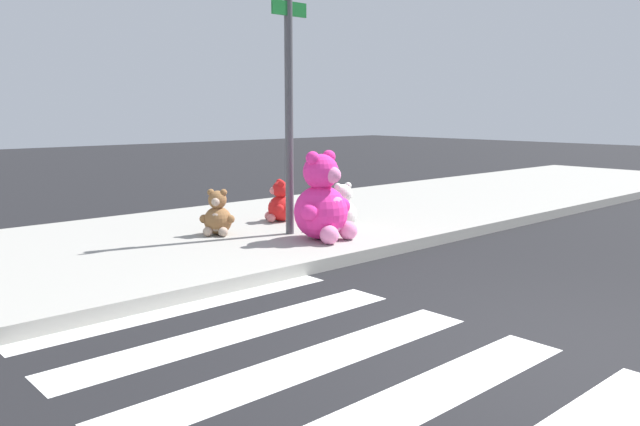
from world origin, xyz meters
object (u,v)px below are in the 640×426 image
sign_pole (289,107)px  plush_brown (217,216)px  plush_pink_large (323,204)px  plush_white (342,210)px  plush_red (279,204)px

sign_pole → plush_brown: size_ratio=5.17×
plush_pink_large → plush_white: plush_pink_large is taller
plush_pink_large → plush_red: size_ratio=1.82×
sign_pole → plush_brown: bearing=141.6°
plush_white → plush_brown: 1.75m
sign_pole → plush_pink_large: size_ratio=2.78×
plush_brown → plush_white: bearing=-27.3°
plush_white → plush_red: (-0.28, 1.07, -0.01)m
sign_pole → plush_white: (0.79, -0.20, -1.43)m
plush_brown → sign_pole: bearing=-38.4°
plush_white → plush_red: plush_white is taller
plush_pink_large → plush_white: (0.72, 0.39, -0.20)m
sign_pole → plush_brown: (-0.76, 0.61, -1.45)m
sign_pole → plush_white: bearing=-14.0°
sign_pole → plush_white: sign_pole is taller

